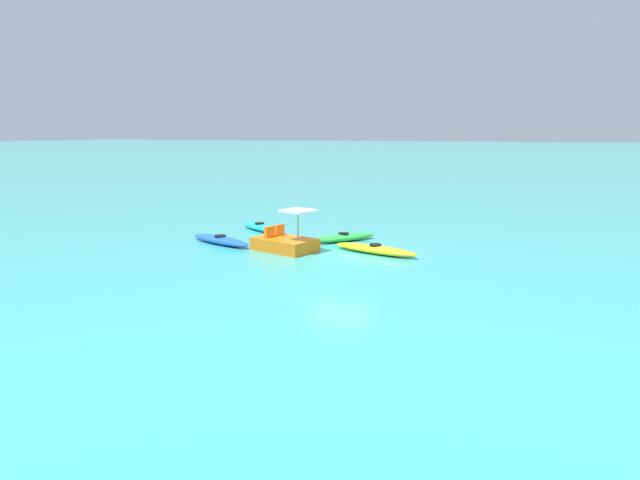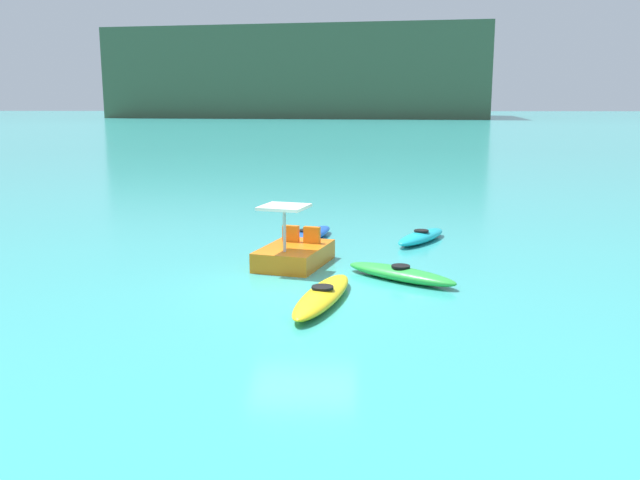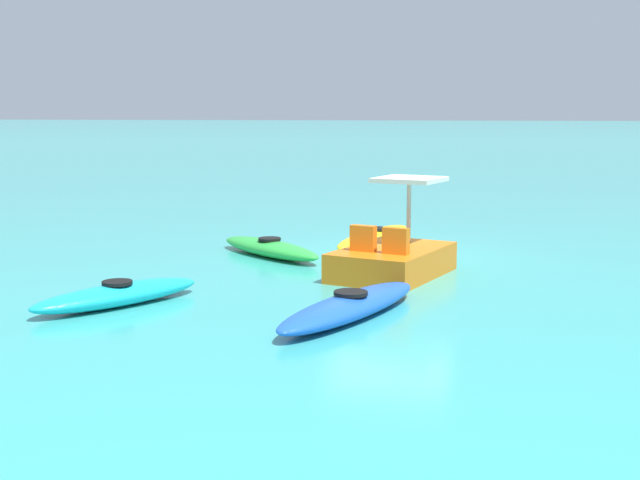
{
  "view_description": "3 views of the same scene",
  "coord_description": "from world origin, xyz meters",
  "views": [
    {
      "loc": [
        -19.22,
        -7.48,
        4.53
      ],
      "look_at": [
        0.64,
        1.11,
        0.32
      ],
      "focal_mm": 30.86,
      "sensor_mm": 36.0,
      "label": 1
    },
    {
      "loc": [
        1.17,
        -15.23,
        4.21
      ],
      "look_at": [
        0.22,
        3.5,
        0.41
      ],
      "focal_mm": 38.4,
      "sensor_mm": 36.0,
      "label": 2
    },
    {
      "loc": [
        -2.52,
        16.3,
        2.82
      ],
      "look_at": [
        0.6,
        3.44,
        0.79
      ],
      "focal_mm": 46.61,
      "sensor_mm": 36.0,
      "label": 3
    }
  ],
  "objects": [
    {
      "name": "kayak_cyan",
      "position": [
        3.22,
        5.35,
        0.16
      ],
      "size": [
        2.01,
        2.75,
        0.37
      ],
      "color": "#19B7C6",
      "rests_on": "ground_plane"
    },
    {
      "name": "ground_plane",
      "position": [
        0.0,
        0.0,
        0.0
      ],
      "size": [
        600.0,
        600.0,
        0.0
      ],
      "primitive_type": "plane",
      "color": "#38ADA8"
    },
    {
      "name": "kayak_blue",
      "position": [
        -0.27,
        5.24,
        0.16
      ],
      "size": [
        1.81,
        3.53,
        0.37
      ],
      "color": "blue",
      "rests_on": "ground_plane"
    },
    {
      "name": "kayak_yellow",
      "position": [
        0.51,
        -1.25,
        0.16
      ],
      "size": [
        1.51,
        3.63,
        0.37
      ],
      "color": "yellow",
      "rests_on": "ground_plane"
    },
    {
      "name": "headland_cliff",
      "position": [
        -11.96,
        182.81,
        11.38
      ],
      "size": [
        104.34,
        66.93,
        22.76
      ],
      "primitive_type": "cube",
      "rotation": [
        0.0,
        0.0,
        -0.13
      ],
      "color": "#42563D",
      "rests_on": "ground_plane"
    },
    {
      "name": "kayak_green",
      "position": [
        2.29,
        0.73,
        0.16
      ],
      "size": [
        2.83,
        2.43,
        0.37
      ],
      "color": "green",
      "rests_on": "ground_plane"
    },
    {
      "name": "pedal_boat_orange",
      "position": [
        -0.39,
        2.16,
        0.34
      ],
      "size": [
        2.08,
        2.71,
        1.68
      ],
      "color": "orange",
      "rests_on": "ground_plane"
    }
  ]
}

